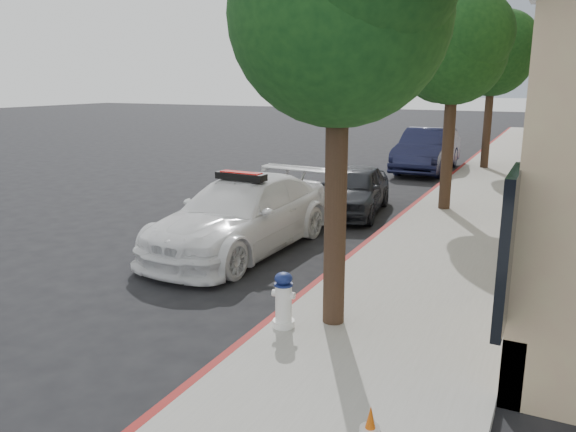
# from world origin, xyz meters

# --- Properties ---
(ground) EXTENTS (120.00, 120.00, 0.00)m
(ground) POSITION_xyz_m (0.00, 0.00, 0.00)
(ground) COLOR black
(ground) RESTS_ON ground
(sidewalk) EXTENTS (3.20, 50.00, 0.15)m
(sidewalk) POSITION_xyz_m (3.60, 10.00, 0.07)
(sidewalk) COLOR gray
(sidewalk) RESTS_ON ground
(curb_strip) EXTENTS (0.12, 50.00, 0.15)m
(curb_strip) POSITION_xyz_m (2.06, 10.00, 0.07)
(curb_strip) COLOR maroon
(curb_strip) RESTS_ON ground
(tree_near) EXTENTS (2.92, 2.82, 5.62)m
(tree_near) POSITION_xyz_m (2.93, -2.01, 4.27)
(tree_near) COLOR black
(tree_near) RESTS_ON sidewalk
(tree_mid) EXTENTS (2.77, 2.64, 5.43)m
(tree_mid) POSITION_xyz_m (2.93, 5.99, 4.16)
(tree_mid) COLOR black
(tree_mid) RESTS_ON sidewalk
(tree_far) EXTENTS (3.10, 3.00, 5.81)m
(tree_far) POSITION_xyz_m (2.93, 13.99, 4.39)
(tree_far) COLOR black
(tree_far) RESTS_ON sidewalk
(police_car) EXTENTS (2.36, 5.26, 1.65)m
(police_car) POSITION_xyz_m (-0.26, 0.83, 0.75)
(police_car) COLOR white
(police_car) RESTS_ON ground
(parked_car_mid) EXTENTS (1.99, 3.91, 1.28)m
(parked_car_mid) POSITION_xyz_m (0.71, 5.02, 0.64)
(parked_car_mid) COLOR #21232A
(parked_car_mid) RESTS_ON ground
(parked_car_far) EXTENTS (1.79, 5.02, 1.65)m
(parked_car_far) POSITION_xyz_m (0.88, 13.00, 0.82)
(parked_car_far) COLOR #151836
(parked_car_far) RESTS_ON ground
(fire_hydrant) EXTENTS (0.33, 0.30, 0.79)m
(fire_hydrant) POSITION_xyz_m (2.35, -2.47, 0.53)
(fire_hydrant) COLOR white
(fire_hydrant) RESTS_ON sidewalk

